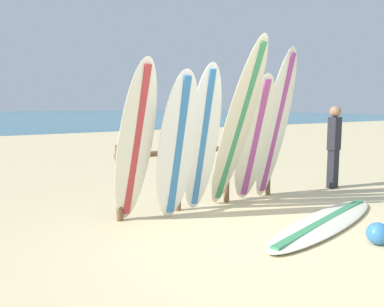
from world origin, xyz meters
TOP-DOWN VIEW (x-y plane):
  - ground_plane at (0.00, 0.00)m, footprint 120.00×120.00m
  - surfboard_rack at (0.35, 1.59)m, footprint 2.80×0.09m
  - surfboard_leaning_far_left at (-0.90, 1.31)m, footprint 0.55×0.75m
  - surfboard_leaning_left at (-0.38, 1.15)m, footprint 0.58×0.55m
  - surfboard_leaning_center_left at (0.08, 1.25)m, footprint 0.60×0.79m
  - surfboard_leaning_center at (0.63, 1.15)m, footprint 0.61×1.05m
  - surfboard_leaning_center_right at (1.09, 1.30)m, footprint 0.68×0.83m
  - surfboard_leaning_right at (1.55, 1.30)m, footprint 0.64×0.71m
  - surfboard_lying_on_sand at (1.09, -0.04)m, footprint 2.92×1.31m
  - beachgoer_standing at (3.07, 1.32)m, footprint 0.26×0.20m
  - beach_ball at (0.96, -0.81)m, footprint 0.24×0.24m

SIDE VIEW (x-z plane):
  - ground_plane at x=0.00m, z-range 0.00..0.00m
  - surfboard_lying_on_sand at x=1.09m, z-range -0.01..0.08m
  - beach_ball at x=0.96m, z-range 0.00..0.24m
  - surfboard_rack at x=0.35m, z-range 0.12..1.13m
  - beachgoer_standing at x=3.07m, z-range 0.08..1.58m
  - surfboard_leaning_left at x=-0.38m, z-range 0.00..1.96m
  - surfboard_leaning_center_right at x=1.09m, z-range 0.00..1.98m
  - surfboard_leaning_center_left at x=0.08m, z-range 0.00..2.07m
  - surfboard_leaning_far_left at x=-0.90m, z-range 0.00..2.08m
  - surfboard_leaning_right at x=1.55m, z-range 0.00..2.40m
  - surfboard_leaning_center at x=0.63m, z-range 0.00..2.45m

